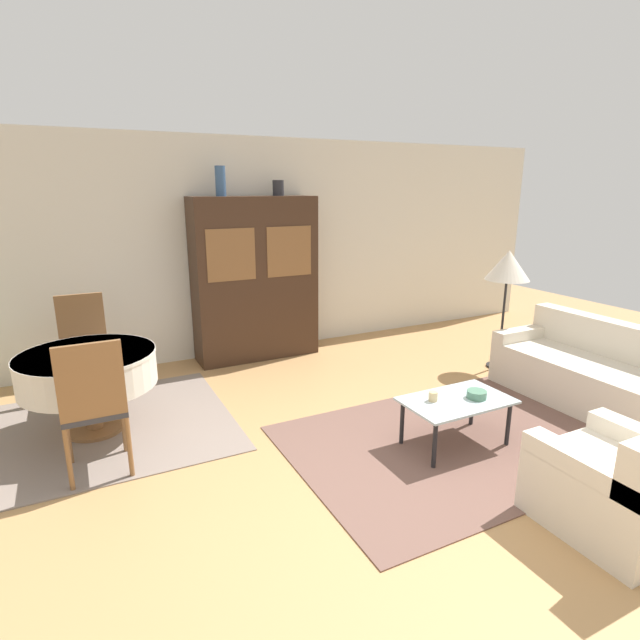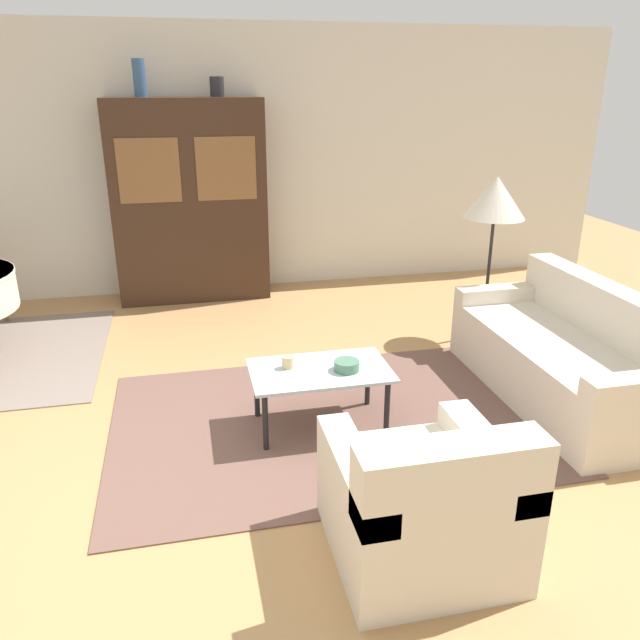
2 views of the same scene
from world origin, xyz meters
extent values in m
plane|color=tan|center=(0.00, 0.00, 0.00)|extent=(14.00, 14.00, 0.00)
cube|color=beige|center=(0.00, 3.63, 1.35)|extent=(10.00, 0.06, 2.70)
cube|color=brown|center=(1.04, 0.47, 0.01)|extent=(2.84, 1.95, 0.01)
cube|color=beige|center=(2.72, 0.45, 0.23)|extent=(0.83, 1.85, 0.45)
cube|color=beige|center=(3.04, 0.45, 0.63)|extent=(0.20, 1.85, 0.36)
cube|color=beige|center=(2.72, 1.30, 0.51)|extent=(0.83, 0.16, 0.12)
cube|color=beige|center=(1.17, -0.82, 0.22)|extent=(0.81, 0.81, 0.44)
cube|color=beige|center=(1.17, -1.13, 0.61)|extent=(0.81, 0.20, 0.34)
cube|color=beige|center=(0.85, -0.82, 0.50)|extent=(0.16, 0.81, 0.12)
cube|color=beige|center=(1.50, -0.82, 0.50)|extent=(0.16, 0.81, 0.12)
cylinder|color=black|center=(0.58, 0.22, 0.20)|extent=(0.04, 0.04, 0.38)
cylinder|color=black|center=(1.36, 0.22, 0.20)|extent=(0.04, 0.04, 0.38)
cylinder|color=black|center=(0.58, 0.64, 0.20)|extent=(0.04, 0.04, 0.38)
cylinder|color=black|center=(1.36, 0.64, 0.20)|extent=(0.04, 0.04, 0.38)
cube|color=silver|center=(0.97, 0.43, 0.40)|extent=(0.89, 0.54, 0.02)
cube|color=#382316|center=(0.28, 3.34, 1.00)|extent=(1.51, 0.48, 2.00)
cube|color=brown|center=(-0.08, 3.10, 1.35)|extent=(0.57, 0.01, 0.60)
cube|color=brown|center=(0.64, 3.10, 1.35)|extent=(0.57, 0.01, 0.60)
cylinder|color=brown|center=(-1.51, 2.95, 0.25)|extent=(0.04, 0.04, 0.48)
cylinder|color=black|center=(2.73, 1.64, 0.01)|extent=(0.28, 0.28, 0.02)
cylinder|color=black|center=(2.73, 1.64, 0.56)|extent=(0.03, 0.03, 1.07)
cone|color=silver|center=(2.73, 1.64, 1.24)|extent=(0.50, 0.50, 0.34)
cylinder|color=tan|center=(0.77, 0.49, 0.45)|extent=(0.07, 0.07, 0.08)
cylinder|color=#4C7A60|center=(1.13, 0.37, 0.45)|extent=(0.16, 0.16, 0.07)
cylinder|color=#33517A|center=(-0.10, 3.34, 2.17)|extent=(0.12, 0.12, 0.34)
cylinder|color=#232328|center=(0.61, 3.34, 2.09)|extent=(0.14, 0.14, 0.18)
camera|label=1|loc=(-1.74, -2.45, 2.11)|focal=28.00mm
camera|label=2|loc=(0.18, -3.09, 2.12)|focal=35.00mm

